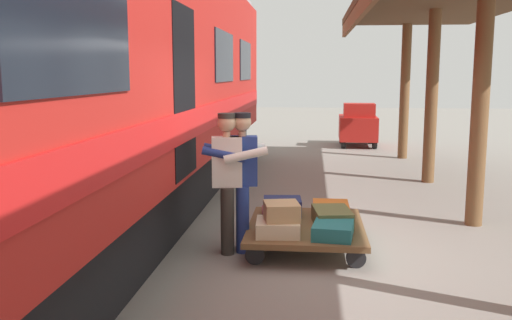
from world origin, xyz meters
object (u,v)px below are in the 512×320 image
(luggage_cart, at_px, (306,228))
(suitcase_teal_softside, at_px, (333,229))
(train_car, at_px, (62,83))
(suitcase_navy_fabric, at_px, (282,206))
(porter_by_door, at_px, (229,178))
(suitcase_tan_vintage, at_px, (282,211))
(baggage_tug, at_px, (358,125))
(porter_in_overalls, at_px, (241,177))
(suitcase_olive_duffel, at_px, (332,217))
(suitcase_cream_canvas, at_px, (278,227))
(suitcase_burgundy_valise, at_px, (280,217))
(suitcase_orange_carryall, at_px, (331,209))

(luggage_cart, height_order, suitcase_teal_softside, suitcase_teal_softside)
(train_car, bearing_deg, suitcase_navy_fabric, -162.74)
(luggage_cart, bearing_deg, porter_by_door, 16.09)
(train_car, xyz_separation_m, suitcase_tan_vintage, (-2.65, 0.14, -1.49))
(suitcase_tan_vintage, xyz_separation_m, porter_by_door, (0.65, -0.19, 0.35))
(suitcase_tan_vintage, distance_m, porter_by_door, 0.77)
(luggage_cart, distance_m, baggage_tug, 10.29)
(porter_in_overalls, distance_m, porter_by_door, 0.16)
(suitcase_olive_duffel, distance_m, porter_in_overalls, 1.25)
(suitcase_olive_duffel, bearing_deg, suitcase_tan_vintage, 37.37)
(train_car, bearing_deg, suitcase_cream_canvas, 176.43)
(suitcase_cream_canvas, relative_size, baggage_tug, 0.29)
(train_car, bearing_deg, porter_in_overalls, -176.26)
(luggage_cart, height_order, porter_by_door, porter_by_door)
(porter_in_overalls, distance_m, baggage_tug, 10.61)
(suitcase_burgundy_valise, distance_m, suitcase_navy_fabric, 0.49)
(suitcase_orange_carryall, bearing_deg, suitcase_olive_duffel, 90.00)
(suitcase_navy_fabric, xyz_separation_m, suitcase_orange_carryall, (-0.64, 0.00, -0.03))
(luggage_cart, xyz_separation_m, suitcase_cream_canvas, (0.32, 0.49, 0.13))
(train_car, distance_m, baggage_tug, 11.47)
(train_car, bearing_deg, suitcase_burgundy_valise, -172.93)
(train_car, distance_m, suitcase_tan_vintage, 3.05)
(porter_by_door, height_order, baggage_tug, porter_by_door)
(suitcase_burgundy_valise, relative_size, porter_by_door, 0.27)
(suitcase_burgundy_valise, relative_size, porter_in_overalls, 0.27)
(suitcase_teal_softside, bearing_deg, luggage_cart, -56.56)
(suitcase_burgundy_valise, relative_size, suitcase_cream_canvas, 0.90)
(suitcase_navy_fabric, relative_size, baggage_tug, 0.29)
(suitcase_burgundy_valise, bearing_deg, baggage_tug, -99.82)
(suitcase_burgundy_valise, xyz_separation_m, porter_by_door, (0.61, 0.27, 0.54))
(luggage_cart, bearing_deg, suitcase_orange_carryall, -123.44)
(suitcase_teal_softside, relative_size, suitcase_orange_carryall, 1.02)
(suitcase_teal_softside, xyz_separation_m, suitcase_tan_vintage, (0.60, -0.03, 0.19))
(porter_in_overalls, relative_size, porter_by_door, 1.00)
(suitcase_olive_duffel, height_order, porter_by_door, porter_by_door)
(train_car, distance_m, suitcase_orange_carryall, 3.76)
(suitcase_tan_vintage, xyz_separation_m, porter_in_overalls, (0.52, -0.28, 0.35))
(luggage_cart, distance_m, suitcase_tan_vintage, 0.63)
(train_car, height_order, baggage_tug, train_car)
(luggage_cart, bearing_deg, suitcase_teal_softside, 123.44)
(train_car, height_order, suitcase_burgundy_valise, train_car)
(suitcase_cream_canvas, height_order, suitcase_tan_vintage, suitcase_tan_vintage)
(suitcase_olive_duffel, xyz_separation_m, porter_by_door, (1.26, 0.27, 0.53))
(porter_in_overalls, bearing_deg, porter_by_door, 31.83)
(suitcase_tan_vintage, distance_m, porter_in_overalls, 0.68)
(train_car, xyz_separation_m, porter_by_door, (-2.00, -0.05, -1.14))
(porter_by_door, bearing_deg, suitcase_burgundy_valise, -156.26)
(suitcase_teal_softside, bearing_deg, suitcase_olive_duffel, -90.00)
(suitcase_navy_fabric, bearing_deg, suitcase_cream_canvas, 90.00)
(luggage_cart, xyz_separation_m, suitcase_orange_carryall, (-0.32, -0.49, 0.12))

